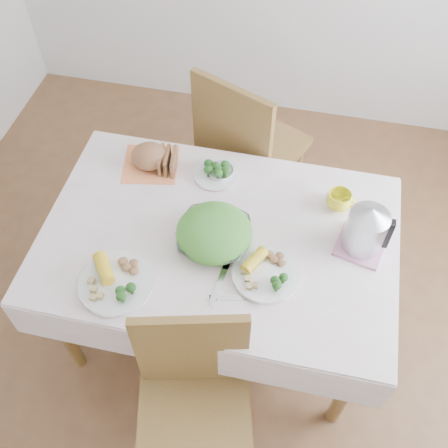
% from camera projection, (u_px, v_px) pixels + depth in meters
% --- Properties ---
extents(floor, '(3.60, 3.60, 0.00)m').
position_uv_depth(floor, '(220.00, 319.00, 2.82)').
color(floor, brown).
rests_on(floor, ground).
extents(dining_table, '(1.40, 0.90, 0.75)m').
position_uv_depth(dining_table, '(219.00, 283.00, 2.53)').
color(dining_table, brown).
rests_on(dining_table, floor).
extents(tablecloth, '(1.50, 1.00, 0.01)m').
position_uv_depth(tablecloth, '(218.00, 236.00, 2.22)').
color(tablecloth, white).
rests_on(tablecloth, dining_table).
extents(chair_near, '(0.53, 0.53, 0.97)m').
position_uv_depth(chair_near, '(195.00, 427.00, 2.02)').
color(chair_near, brown).
rests_on(chair_near, floor).
extents(chair_far, '(0.63, 0.63, 1.06)m').
position_uv_depth(chair_far, '(253.00, 154.00, 2.93)').
color(chair_far, brown).
rests_on(chair_far, floor).
extents(salad_bowl, '(0.30, 0.30, 0.07)m').
position_uv_depth(salad_bowl, '(214.00, 237.00, 2.17)').
color(salad_bowl, white).
rests_on(salad_bowl, tablecloth).
extents(dinner_plate_left, '(0.37, 0.37, 0.02)m').
position_uv_depth(dinner_plate_left, '(116.00, 284.00, 2.06)').
color(dinner_plate_left, white).
rests_on(dinner_plate_left, tablecloth).
extents(dinner_plate_right, '(0.39, 0.39, 0.02)m').
position_uv_depth(dinner_plate_right, '(266.00, 274.00, 2.09)').
color(dinner_plate_right, white).
rests_on(dinner_plate_right, tablecloth).
extents(broccoli_plate, '(0.28, 0.28, 0.02)m').
position_uv_depth(broccoli_plate, '(216.00, 174.00, 2.42)').
color(broccoli_plate, beige).
rests_on(broccoli_plate, tablecloth).
extents(napkin, '(0.29, 0.29, 0.00)m').
position_uv_depth(napkin, '(151.00, 164.00, 2.47)').
color(napkin, '#F4884C').
rests_on(napkin, tablecloth).
extents(bread_loaf, '(0.17, 0.16, 0.10)m').
position_uv_depth(bread_loaf, '(149.00, 156.00, 2.42)').
color(bread_loaf, brown).
rests_on(bread_loaf, napkin).
extents(fruit_bowl, '(0.15, 0.15, 0.04)m').
position_uv_depth(fruit_bowl, '(221.00, 172.00, 2.41)').
color(fruit_bowl, white).
rests_on(fruit_bowl, tablecloth).
extents(yellow_mug, '(0.13, 0.13, 0.09)m').
position_uv_depth(yellow_mug, '(339.00, 201.00, 2.28)').
color(yellow_mug, yellow).
rests_on(yellow_mug, tablecloth).
extents(pink_tray, '(0.23, 0.23, 0.02)m').
position_uv_depth(pink_tray, '(360.00, 245.00, 2.18)').
color(pink_tray, '#CC7CA1').
rests_on(pink_tray, tablecloth).
extents(electric_kettle, '(0.20, 0.20, 0.23)m').
position_uv_depth(electric_kettle, '(366.00, 229.00, 2.09)').
color(electric_kettle, '#B2B5BA').
rests_on(electric_kettle, pink_tray).
extents(fork_left, '(0.05, 0.21, 0.00)m').
position_uv_depth(fork_left, '(219.00, 284.00, 2.07)').
color(fork_left, silver).
rests_on(fork_left, tablecloth).
extents(fork_right, '(0.03, 0.18, 0.00)m').
position_uv_depth(fork_right, '(244.00, 272.00, 2.10)').
color(fork_right, silver).
rests_on(fork_right, tablecloth).
extents(knife, '(0.19, 0.06, 0.00)m').
position_uv_depth(knife, '(234.00, 298.00, 2.03)').
color(knife, silver).
rests_on(knife, tablecloth).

